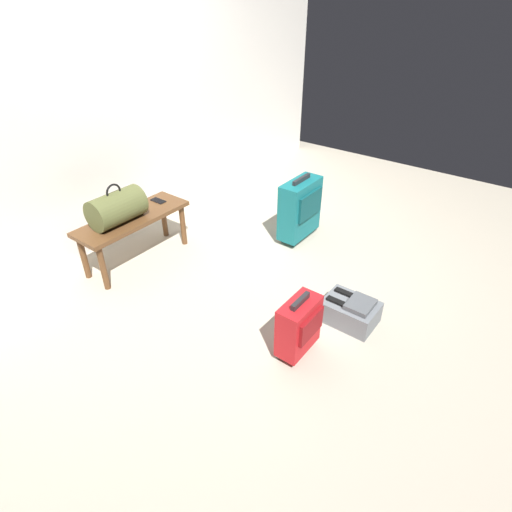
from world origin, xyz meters
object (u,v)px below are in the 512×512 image
object	(u,v)px
suitcase_small_red	(299,326)
backpack_grey	(350,311)
bench	(133,223)
duffel_bag_olive	(117,208)
cell_phone	(158,201)
suitcase_upright_teal	(300,208)

from	to	relation	value
suitcase_small_red	backpack_grey	distance (m)	0.53
backpack_grey	bench	bearing A→B (deg)	101.70
bench	duffel_bag_olive	bearing A→B (deg)	180.00
duffel_bag_olive	cell_phone	xyz separation A→B (m)	(0.46, 0.05, -0.13)
bench	duffel_bag_olive	distance (m)	0.24
cell_phone	suitcase_small_red	world-z (taller)	suitcase_small_red
duffel_bag_olive	backpack_grey	xyz separation A→B (m)	(0.52, -1.88, -0.47)
bench	suitcase_small_red	world-z (taller)	suitcase_small_red
duffel_bag_olive	backpack_grey	size ratio (longest dim) A/B	1.16
cell_phone	bench	bearing A→B (deg)	-172.08
bench	suitcase_small_red	distance (m)	1.75
suitcase_small_red	bench	bearing A→B (deg)	86.55
suitcase_upright_teal	backpack_grey	world-z (taller)	suitcase_upright_teal
cell_phone	suitcase_upright_teal	world-z (taller)	suitcase_upright_teal
duffel_bag_olive	suitcase_upright_teal	bearing A→B (deg)	-35.63
cell_phone	suitcase_upright_teal	xyz separation A→B (m)	(0.85, -0.99, -0.12)
bench	suitcase_upright_teal	size ratio (longest dim) A/B	1.59
suitcase_upright_teal	backpack_grey	distance (m)	1.25
suitcase_upright_teal	backpack_grey	size ratio (longest dim) A/B	1.65
duffel_bag_olive	cell_phone	distance (m)	0.48
cell_phone	backpack_grey	xyz separation A→B (m)	(0.06, -1.93, -0.35)
bench	duffel_bag_olive	xyz separation A→B (m)	(-0.13, 0.00, 0.20)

